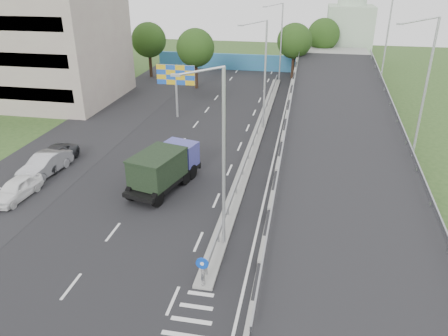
% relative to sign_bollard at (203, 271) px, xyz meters
% --- Properties ---
extents(ground, '(160.00, 160.00, 0.00)m').
position_rel_sign_bollard_xyz_m(ground, '(0.00, -2.17, -1.03)').
color(ground, '#2D4C1E').
rests_on(ground, ground).
extents(road_surface, '(26.00, 90.00, 0.04)m').
position_rel_sign_bollard_xyz_m(road_surface, '(-3.00, 17.83, -1.03)').
color(road_surface, black).
rests_on(road_surface, ground).
extents(parking_strip, '(8.00, 90.00, 0.05)m').
position_rel_sign_bollard_xyz_m(parking_strip, '(-16.00, 17.83, -1.03)').
color(parking_strip, black).
rests_on(parking_strip, ground).
extents(median, '(1.00, 44.00, 0.20)m').
position_rel_sign_bollard_xyz_m(median, '(0.00, 21.83, -0.93)').
color(median, gray).
rests_on(median, ground).
extents(overpass_ramp, '(10.00, 50.00, 3.50)m').
position_rel_sign_bollard_xyz_m(overpass_ramp, '(7.50, 21.83, 0.72)').
color(overpass_ramp, gray).
rests_on(overpass_ramp, ground).
extents(median_guardrail, '(0.09, 44.00, 0.71)m').
position_rel_sign_bollard_xyz_m(median_guardrail, '(0.00, 21.83, -0.28)').
color(median_guardrail, gray).
rests_on(median_guardrail, median).
extents(sign_bollard, '(0.64, 0.23, 1.67)m').
position_rel_sign_bollard_xyz_m(sign_bollard, '(0.00, 0.00, 0.00)').
color(sign_bollard, black).
rests_on(sign_bollard, median).
extents(lamp_post_near, '(2.74, 0.18, 10.08)m').
position_rel_sign_bollard_xyz_m(lamp_post_near, '(0.11, 3.83, 4.77)').
color(lamp_post_near, '#B2B5B7').
rests_on(lamp_post_near, median).
extents(lamp_post_mid, '(2.74, 0.18, 10.08)m').
position_rel_sign_bollard_xyz_m(lamp_post_mid, '(0.11, 23.83, 4.77)').
color(lamp_post_mid, '#B2B5B7').
rests_on(lamp_post_mid, median).
extents(lamp_post_far, '(2.74, 0.18, 10.08)m').
position_rel_sign_bollard_xyz_m(lamp_post_far, '(0.11, 43.83, 4.77)').
color(lamp_post_far, '#B2B5B7').
rests_on(lamp_post_far, median).
extents(beige_building, '(24.00, 14.00, 12.00)m').
position_rel_sign_bollard_xyz_m(beige_building, '(-30.00, 29.83, 4.97)').
color(beige_building, '#A38F88').
rests_on(beige_building, ground).
extents(blue_wall, '(30.00, 0.50, 2.40)m').
position_rel_sign_bollard_xyz_m(blue_wall, '(-4.00, 49.83, 0.17)').
color(blue_wall, teal).
rests_on(blue_wall, ground).
extents(church, '(7.00, 7.00, 13.80)m').
position_rel_sign_bollard_xyz_m(church, '(10.00, 57.83, 4.28)').
color(church, '#B2CCAD').
rests_on(church, ground).
extents(billboard, '(4.00, 0.24, 5.50)m').
position_rel_sign_bollard_xyz_m(billboard, '(-9.00, 25.83, 3.15)').
color(billboard, '#B2B5B7').
rests_on(billboard, ground).
extents(tree_left_mid, '(4.80, 4.80, 7.60)m').
position_rel_sign_bollard_xyz_m(tree_left_mid, '(-10.00, 37.83, 4.14)').
color(tree_left_mid, black).
rests_on(tree_left_mid, ground).
extents(tree_median_far, '(4.80, 4.80, 7.60)m').
position_rel_sign_bollard_xyz_m(tree_median_far, '(2.00, 45.83, 4.14)').
color(tree_median_far, black).
rests_on(tree_median_far, ground).
extents(tree_left_far, '(4.80, 4.80, 7.60)m').
position_rel_sign_bollard_xyz_m(tree_left_far, '(-18.00, 42.83, 4.14)').
color(tree_left_far, black).
rests_on(tree_left_far, ground).
extents(tree_ramp_far, '(4.80, 4.80, 7.60)m').
position_rel_sign_bollard_xyz_m(tree_ramp_far, '(6.00, 52.83, 4.14)').
color(tree_ramp_far, black).
rests_on(tree_ramp_far, ground).
extents(dump_truck, '(3.97, 7.02, 2.92)m').
position_rel_sign_bollard_xyz_m(dump_truck, '(-5.24, 10.12, 0.58)').
color(dump_truck, black).
rests_on(dump_truck, ground).
extents(parked_car_a, '(1.95, 4.28, 1.42)m').
position_rel_sign_bollard_xyz_m(parked_car_a, '(-14.73, 6.57, -0.32)').
color(parked_car_a, white).
rests_on(parked_car_a, ground).
extents(parked_car_b, '(2.26, 5.01, 1.60)m').
position_rel_sign_bollard_xyz_m(parked_car_b, '(-14.93, 10.46, -0.24)').
color(parked_car_b, '#A6A6AB').
rests_on(parked_car_b, ground).
extents(parked_car_c, '(2.35, 5.05, 1.40)m').
position_rel_sign_bollard_xyz_m(parked_car_c, '(-15.23, 12.04, -0.33)').
color(parked_car_c, '#313336').
rests_on(parked_car_c, ground).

